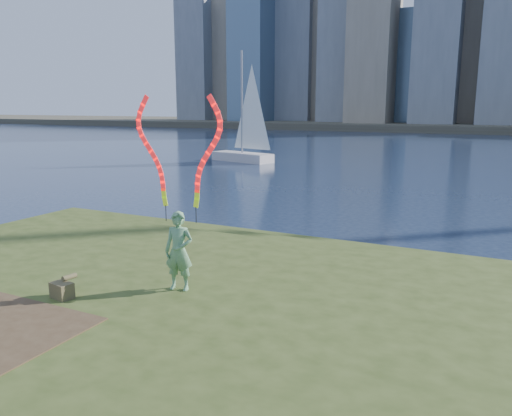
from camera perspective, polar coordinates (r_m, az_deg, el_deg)
The scene contains 6 objects.
ground at distance 9.77m, azimuth -6.60°, elevation -13.79°, with size 320.00×320.00×0.00m, color #1A2843.
grassy_knoll at distance 8.02m, azimuth -16.06°, elevation -17.48°, with size 20.00×18.00×0.80m.
far_shore at distance 102.54m, azimuth 24.05°, elevation 8.57°, with size 320.00×40.00×1.20m, color #464133.
woman_with_ribbons at distance 9.21m, azimuth -8.81°, elevation -0.66°, with size 1.95×0.55×3.89m.
canvas_bag at distance 9.67m, azimuth -21.24°, elevation -8.66°, with size 0.44×0.50×0.38m.
sailboat at distance 38.32m, azimuth -1.30°, elevation 7.44°, with size 5.48×3.00×8.28m.
Camera 1 is at (4.89, -7.36, 4.17)m, focal length 35.00 mm.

